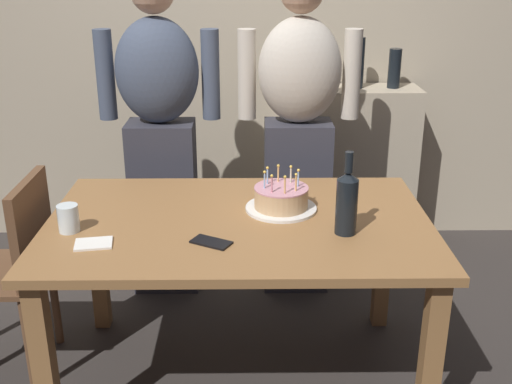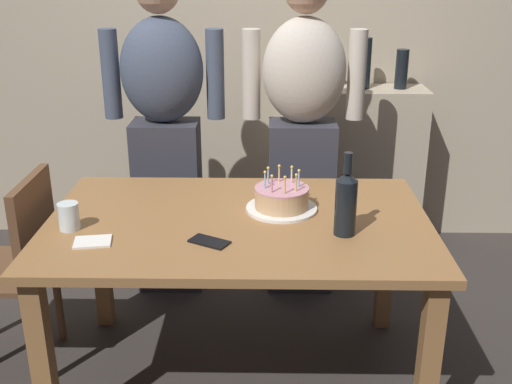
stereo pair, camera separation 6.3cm
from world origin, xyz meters
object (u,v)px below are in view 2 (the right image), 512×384
at_px(wine_bottle, 346,202).
at_px(napkin_stack, 93,242).
at_px(person_woman_cardigan, 303,131).
at_px(water_glass_near, 69,216).
at_px(birthday_cake, 282,199).
at_px(cell_phone, 209,242).
at_px(person_man_bearded, 165,131).
at_px(dining_chair, 15,259).

height_order(wine_bottle, napkin_stack, wine_bottle).
relative_size(napkin_stack, person_woman_cardigan, 0.08).
height_order(water_glass_near, napkin_stack, water_glass_near).
distance_m(birthday_cake, wine_bottle, 0.33).
distance_m(wine_bottle, cell_phone, 0.52).
bearing_deg(napkin_stack, person_woman_cardigan, 51.93).
height_order(cell_phone, napkin_stack, same).
bearing_deg(wine_bottle, person_woman_cardigan, 96.46).
bearing_deg(birthday_cake, cell_phone, -130.55).
relative_size(water_glass_near, person_woman_cardigan, 0.06).
bearing_deg(water_glass_near, cell_phone, -11.68).
bearing_deg(person_woman_cardigan, person_man_bearded, 0.00).
bearing_deg(person_man_bearded, dining_chair, 53.62).
xyz_separation_m(cell_phone, napkin_stack, (-0.42, -0.01, 0.00)).
xyz_separation_m(birthday_cake, water_glass_near, (-0.80, -0.20, 0.01)).
relative_size(wine_bottle, person_woman_cardigan, 0.19).
relative_size(person_woman_cardigan, dining_chair, 1.90).
relative_size(birthday_cake, person_man_bearded, 0.17).
bearing_deg(dining_chair, person_man_bearded, 143.62).
bearing_deg(cell_phone, person_woman_cardigan, 98.01).
bearing_deg(birthday_cake, water_glass_near, -166.00).
distance_m(person_man_bearded, person_woman_cardigan, 0.70).
height_order(wine_bottle, dining_chair, wine_bottle).
relative_size(birthday_cake, wine_bottle, 0.92).
relative_size(cell_phone, person_man_bearded, 0.09).
height_order(water_glass_near, person_woman_cardigan, person_woman_cardigan).
bearing_deg(person_man_bearded, napkin_stack, 83.96).
relative_size(wine_bottle, dining_chair, 0.36).
relative_size(cell_phone, dining_chair, 0.17).
xyz_separation_m(person_woman_cardigan, dining_chair, (-1.24, -0.73, -0.36)).
bearing_deg(dining_chair, water_glass_near, 59.25).
bearing_deg(napkin_stack, dining_chair, 144.65).
distance_m(napkin_stack, dining_chair, 0.57).
distance_m(wine_bottle, napkin_stack, 0.93).
height_order(person_woman_cardigan, dining_chair, person_woman_cardigan).
bearing_deg(water_glass_near, dining_chair, 149.25).
distance_m(cell_phone, person_woman_cardigan, 1.10).
distance_m(water_glass_near, cell_phone, 0.55).
bearing_deg(napkin_stack, birthday_cake, 24.87).
height_order(birthday_cake, dining_chair, birthday_cake).
bearing_deg(person_woman_cardigan, dining_chair, 30.52).
xyz_separation_m(water_glass_near, dining_chair, (-0.31, 0.19, -0.28)).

